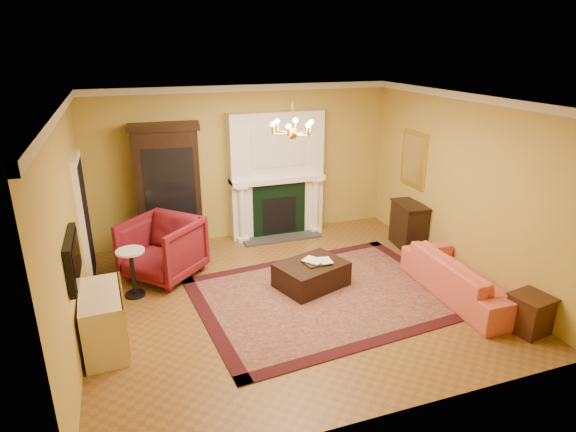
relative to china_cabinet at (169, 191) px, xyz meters
name	(u,v)px	position (x,y,z in m)	size (l,w,h in m)	color
floor	(292,296)	(1.52, -2.49, -1.15)	(6.00, 5.50, 0.02)	brown
ceiling	(292,100)	(1.52, -2.49, 1.87)	(6.00, 5.50, 0.02)	silver
wall_back	(245,163)	(1.52, 0.27, 0.36)	(6.00, 0.02, 3.00)	gold
wall_front	(390,292)	(1.52, -5.25, 0.36)	(6.00, 0.02, 3.00)	gold
wall_left	(69,230)	(-1.49, -2.49, 0.36)	(0.02, 5.50, 3.00)	gold
wall_right	(463,186)	(4.53, -2.49, 0.36)	(0.02, 5.50, 3.00)	gold
fireplace	(277,178)	(2.12, 0.08, 0.05)	(1.90, 0.70, 2.50)	white
crown_molding	(271,98)	(1.52, -1.53, 1.80)	(6.00, 5.50, 0.12)	silver
doorway	(85,219)	(-1.43, -0.79, -0.10)	(0.08, 1.05, 2.10)	white
tv_panel	(73,259)	(-1.42, -3.09, 0.21)	(0.09, 0.95, 0.58)	black
gilt_mirror	(414,159)	(4.49, -1.09, 0.51)	(0.06, 0.76, 1.05)	gold
chandelier	(292,129)	(1.52, -2.49, 1.46)	(0.63, 0.55, 0.53)	gold
oriental_rug	(326,295)	(2.03, -2.67, -1.14)	(3.92, 2.94, 0.02)	#3F0D17
china_cabinet	(169,191)	(0.00, 0.00, 0.00)	(1.14, 0.52, 2.29)	black
wingback_armchair	(162,246)	(-0.29, -1.15, -0.58)	(1.09, 1.02, 1.12)	maroon
pedestal_table	(132,270)	(-0.79, -1.68, -0.69)	(0.43, 0.43, 0.78)	black
commode	(103,321)	(-1.21, -2.98, -0.75)	(0.50, 1.06, 0.79)	beige
coral_sofa	(464,271)	(4.02, -3.37, -0.71)	(2.21, 0.65, 0.86)	#D96844
end_table	(530,315)	(4.24, -4.49, -0.89)	(0.44, 0.44, 0.51)	#36170E
console_table	(408,226)	(4.30, -1.38, -0.73)	(0.43, 0.75, 0.84)	black
leather_ottoman	(311,274)	(1.93, -2.31, -0.93)	(1.06, 0.77, 0.40)	black
ottoman_tray	(316,262)	(2.00, -2.32, -0.72)	(0.40, 0.31, 0.03)	black
book_a	(309,255)	(1.86, -2.37, -0.55)	(0.23, 0.03, 0.31)	gray
book_b	(320,254)	(2.04, -2.35, -0.58)	(0.19, 0.02, 0.26)	gray
topiary_left	(240,167)	(1.38, 0.04, 0.33)	(0.17, 0.17, 0.45)	tan
topiary_right	(315,161)	(2.92, 0.04, 0.34)	(0.17, 0.17, 0.46)	tan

